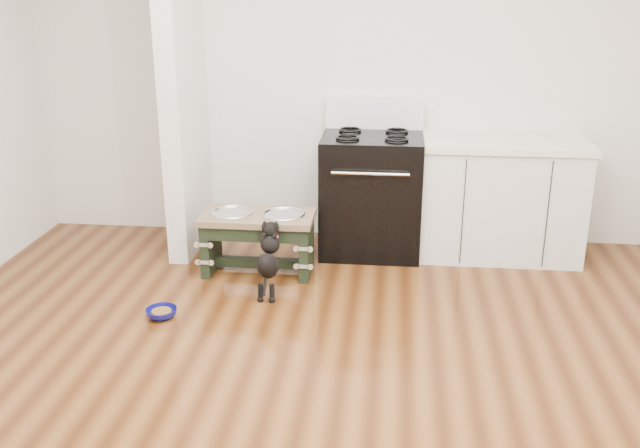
% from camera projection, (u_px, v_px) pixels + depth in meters
% --- Properties ---
extents(ground, '(5.00, 5.00, 0.00)m').
position_uv_depth(ground, '(304.00, 400.00, 3.67)').
color(ground, '#411F0B').
rests_on(ground, ground).
extents(room_shell, '(5.00, 5.00, 5.00)m').
position_uv_depth(room_shell, '(301.00, 83.00, 3.13)').
color(room_shell, silver).
rests_on(room_shell, ground).
extents(partition_wall, '(0.15, 0.80, 2.70)m').
position_uv_depth(partition_wall, '(183.00, 76.00, 5.31)').
color(partition_wall, silver).
rests_on(partition_wall, ground).
extents(oven_range, '(0.76, 0.69, 1.14)m').
position_uv_depth(oven_range, '(371.00, 192.00, 5.51)').
color(oven_range, black).
rests_on(oven_range, ground).
extents(cabinet_run, '(1.24, 0.64, 0.91)m').
position_uv_depth(cabinet_run, '(500.00, 198.00, 5.43)').
color(cabinet_run, silver).
rests_on(cabinet_run, ground).
extents(dog_feeder, '(0.81, 0.43, 0.46)m').
position_uv_depth(dog_feeder, '(258.00, 231.00, 5.14)').
color(dog_feeder, black).
rests_on(dog_feeder, ground).
extents(puppy, '(0.14, 0.42, 0.49)m').
position_uv_depth(puppy, '(269.00, 257.00, 4.80)').
color(puppy, black).
rests_on(puppy, ground).
extents(floor_bowl, '(0.24, 0.24, 0.06)m').
position_uv_depth(floor_bowl, '(162.00, 313.00, 4.53)').
color(floor_bowl, '#0D1061').
rests_on(floor_bowl, ground).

